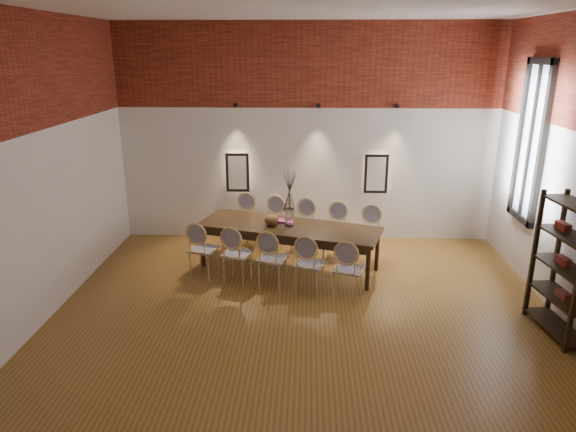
{
  "coord_description": "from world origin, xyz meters",
  "views": [
    {
      "loc": [
        0.03,
        -5.98,
        3.51
      ],
      "look_at": [
        -0.27,
        1.58,
        1.05
      ],
      "focal_mm": 32.0,
      "sensor_mm": 36.0,
      "label": 1
    }
  ],
  "objects_px": {
    "chair_near_e": "(349,269)",
    "book": "(283,221)",
    "chair_near_b": "(237,253)",
    "chair_far_e": "(369,235)",
    "shelving_rack": "(566,268)",
    "chair_far_a": "(242,221)",
    "chair_near_d": "(310,264)",
    "chair_far_b": "(272,224)",
    "vase": "(289,217)",
    "bowl": "(271,220)",
    "chair_near_c": "(273,258)",
    "chair_far_d": "(335,231)",
    "chair_far_c": "(303,228)",
    "chair_near_a": "(203,249)",
    "dining_table": "(289,247)"
  },
  "relations": [
    {
      "from": "chair_near_d",
      "to": "shelving_rack",
      "type": "distance_m",
      "value": 3.39
    },
    {
      "from": "chair_far_b",
      "to": "vase",
      "type": "relative_size",
      "value": 3.13
    },
    {
      "from": "chair_far_d",
      "to": "book",
      "type": "distance_m",
      "value": 1.0
    },
    {
      "from": "chair_near_c",
      "to": "chair_far_b",
      "type": "height_order",
      "value": "same"
    },
    {
      "from": "chair_near_d",
      "to": "vase",
      "type": "relative_size",
      "value": 3.13
    },
    {
      "from": "chair_far_c",
      "to": "chair_far_d",
      "type": "xyz_separation_m",
      "value": [
        0.57,
        -0.18,
        0.0
      ]
    },
    {
      "from": "chair_near_a",
      "to": "chair_near_d",
      "type": "bearing_deg",
      "value": 0.0
    },
    {
      "from": "chair_far_a",
      "to": "shelving_rack",
      "type": "distance_m",
      "value": 5.39
    },
    {
      "from": "chair_far_a",
      "to": "chair_near_d",
      "type": "bearing_deg",
      "value": 139.64
    },
    {
      "from": "chair_near_a",
      "to": "chair_near_b",
      "type": "height_order",
      "value": "same"
    },
    {
      "from": "chair_far_c",
      "to": "chair_far_e",
      "type": "xyz_separation_m",
      "value": [
        1.14,
        -0.35,
        0.0
      ]
    },
    {
      "from": "chair_near_e",
      "to": "chair_far_b",
      "type": "bearing_deg",
      "value": 139.64
    },
    {
      "from": "dining_table",
      "to": "chair_far_c",
      "type": "relative_size",
      "value": 3.16
    },
    {
      "from": "bowl",
      "to": "vase",
      "type": "bearing_deg",
      "value": -7.55
    },
    {
      "from": "chair_near_c",
      "to": "vase",
      "type": "bearing_deg",
      "value": 89.58
    },
    {
      "from": "dining_table",
      "to": "chair_far_c",
      "type": "xyz_separation_m",
      "value": [
        0.22,
        0.72,
        0.09
      ]
    },
    {
      "from": "chair_far_d",
      "to": "chair_far_c",
      "type": "bearing_deg",
      "value": -0.0
    },
    {
      "from": "chair_near_c",
      "to": "chair_far_a",
      "type": "distance_m",
      "value": 1.93
    },
    {
      "from": "chair_far_b",
      "to": "chair_far_d",
      "type": "height_order",
      "value": "same"
    },
    {
      "from": "chair_near_d",
      "to": "chair_far_d",
      "type": "xyz_separation_m",
      "value": [
        0.45,
        1.45,
        0.0
      ]
    },
    {
      "from": "chair_near_d",
      "to": "chair_far_c",
      "type": "height_order",
      "value": "same"
    },
    {
      "from": "chair_near_d",
      "to": "book",
      "type": "distance_m",
      "value": 1.22
    },
    {
      "from": "chair_far_d",
      "to": "vase",
      "type": "distance_m",
      "value": 1.05
    },
    {
      "from": "chair_near_b",
      "to": "chair_far_d",
      "type": "bearing_deg",
      "value": 51.89
    },
    {
      "from": "chair_far_b",
      "to": "chair_far_e",
      "type": "height_order",
      "value": "same"
    },
    {
      "from": "book",
      "to": "shelving_rack",
      "type": "xyz_separation_m",
      "value": [
        3.65,
        -2.11,
        0.14
      ]
    },
    {
      "from": "chair_near_e",
      "to": "chair_far_b",
      "type": "xyz_separation_m",
      "value": [
        -1.25,
        1.97,
        0.0
      ]
    },
    {
      "from": "chair_near_c",
      "to": "chair_far_c",
      "type": "relative_size",
      "value": 1.0
    },
    {
      "from": "shelving_rack",
      "to": "chair_near_b",
      "type": "bearing_deg",
      "value": 155.68
    },
    {
      "from": "chair_far_c",
      "to": "chair_far_e",
      "type": "height_order",
      "value": "same"
    },
    {
      "from": "chair_near_c",
      "to": "chair_far_b",
      "type": "bearing_deg",
      "value": 111.42
    },
    {
      "from": "chair_near_d",
      "to": "chair_far_e",
      "type": "bearing_deg",
      "value": 68.58
    },
    {
      "from": "chair_near_c",
      "to": "chair_far_c",
      "type": "distance_m",
      "value": 1.51
    },
    {
      "from": "chair_far_c",
      "to": "book",
      "type": "bearing_deg",
      "value": 75.57
    },
    {
      "from": "chair_near_b",
      "to": "book",
      "type": "bearing_deg",
      "value": 64.34
    },
    {
      "from": "chair_near_c",
      "to": "chair_far_d",
      "type": "relative_size",
      "value": 1.0
    },
    {
      "from": "chair_far_e",
      "to": "shelving_rack",
      "type": "distance_m",
      "value": 3.2
    },
    {
      "from": "chair_near_c",
      "to": "chair_far_d",
      "type": "xyz_separation_m",
      "value": [
        1.02,
        1.27,
        0.0
      ]
    },
    {
      "from": "dining_table",
      "to": "vase",
      "type": "height_order",
      "value": "vase"
    },
    {
      "from": "chair_near_c",
      "to": "chair_near_d",
      "type": "distance_m",
      "value": 0.59
    },
    {
      "from": "chair_near_e",
      "to": "book",
      "type": "height_order",
      "value": "chair_near_e"
    },
    {
      "from": "chair_near_e",
      "to": "dining_table",
      "type": "bearing_deg",
      "value": 147.49
    },
    {
      "from": "chair_far_b",
      "to": "chair_far_e",
      "type": "bearing_deg",
      "value": 180.0
    },
    {
      "from": "chair_far_e",
      "to": "shelving_rack",
      "type": "xyz_separation_m",
      "value": [
        2.19,
        -2.29,
        0.43
      ]
    },
    {
      "from": "chair_near_a",
      "to": "chair_far_a",
      "type": "relative_size",
      "value": 1.0
    },
    {
      "from": "chair_near_a",
      "to": "shelving_rack",
      "type": "relative_size",
      "value": 0.52
    },
    {
      "from": "vase",
      "to": "bowl",
      "type": "bearing_deg",
      "value": 172.45
    },
    {
      "from": "chair_far_b",
      "to": "chair_near_d",
      "type": "bearing_deg",
      "value": 128.11
    },
    {
      "from": "chair_near_c",
      "to": "shelving_rack",
      "type": "height_order",
      "value": "shelving_rack"
    },
    {
      "from": "chair_far_e",
      "to": "chair_near_e",
      "type": "bearing_deg",
      "value": 90.0
    }
  ]
}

